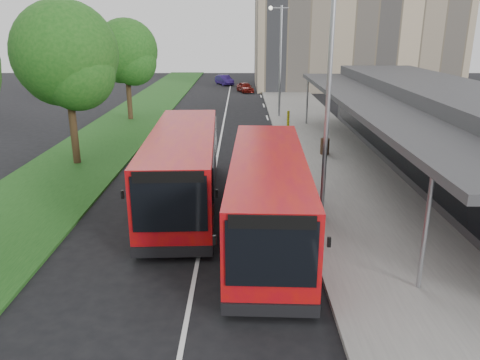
# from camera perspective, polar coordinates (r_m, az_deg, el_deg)

# --- Properties ---
(ground) EXTENTS (120.00, 120.00, 0.00)m
(ground) POSITION_cam_1_polar(r_m,az_deg,el_deg) (15.26, -4.75, -7.52)
(ground) COLOR black
(ground) RESTS_ON ground
(pavement) EXTENTS (5.00, 80.00, 0.15)m
(pavement) POSITION_cam_1_polar(r_m,az_deg,el_deg) (34.66, 8.02, 7.05)
(pavement) COLOR slate
(pavement) RESTS_ON ground
(grass_verge) EXTENTS (5.00, 80.00, 0.10)m
(grass_verge) POSITION_cam_1_polar(r_m,az_deg,el_deg) (35.33, -13.53, 6.89)
(grass_verge) COLOR #1A4616
(grass_verge) RESTS_ON ground
(lane_centre_line) EXTENTS (0.12, 70.00, 0.01)m
(lane_centre_line) POSITION_cam_1_polar(r_m,az_deg,el_deg) (29.49, -2.37, 5.15)
(lane_centre_line) COLOR silver
(lane_centre_line) RESTS_ON ground
(kerb_dashes) EXTENTS (0.12, 56.00, 0.01)m
(kerb_dashes) POSITION_cam_1_polar(r_m,az_deg,el_deg) (33.43, 3.62, 6.66)
(kerb_dashes) COLOR silver
(kerb_dashes) RESTS_ON ground
(office_block) EXTENTS (22.00, 12.00, 18.00)m
(office_block) POSITION_cam_1_polar(r_m,az_deg,el_deg) (57.20, 13.83, 19.97)
(office_block) COLOR tan
(office_block) RESTS_ON ground
(station_building) EXTENTS (7.70, 26.00, 4.00)m
(station_building) POSITION_cam_1_polar(r_m,az_deg,el_deg) (24.16, 23.60, 5.72)
(station_building) COLOR #333336
(station_building) RESTS_ON ground
(tree_mid) EXTENTS (4.92, 4.92, 7.91)m
(tree_mid) POSITION_cam_1_polar(r_m,az_deg,el_deg) (24.28, -20.43, 13.48)
(tree_mid) COLOR #362515
(tree_mid) RESTS_ON ground
(tree_far) EXTENTS (4.56, 4.56, 7.31)m
(tree_far) POSITION_cam_1_polar(r_m,az_deg,el_deg) (35.80, -13.71, 14.56)
(tree_far) COLOR #362515
(tree_far) RESTS_ON ground
(lamp_post_near) EXTENTS (1.44, 0.28, 8.00)m
(lamp_post_near) POSITION_cam_1_polar(r_m,az_deg,el_deg) (16.08, 10.47, 11.12)
(lamp_post_near) COLOR gray
(lamp_post_near) RESTS_ON pavement
(lamp_post_far) EXTENTS (1.44, 0.28, 8.00)m
(lamp_post_far) POSITION_cam_1_polar(r_m,az_deg,el_deg) (35.88, 4.83, 15.00)
(lamp_post_far) COLOR gray
(lamp_post_far) RESTS_ON pavement
(bus_main) EXTENTS (2.85, 9.82, 2.75)m
(bus_main) POSITION_cam_1_polar(r_m,az_deg,el_deg) (15.10, 3.40, -1.97)
(bus_main) COLOR #B21209
(bus_main) RESTS_ON ground
(bus_second) EXTENTS (2.98, 10.17, 2.85)m
(bus_second) POSITION_cam_1_polar(r_m,az_deg,el_deg) (18.14, -6.90, 1.54)
(bus_second) COLOR #B21209
(bus_second) RESTS_ON ground
(litter_bin) EXTENTS (0.61, 0.61, 0.85)m
(litter_bin) POSITION_cam_1_polar(r_m,az_deg,el_deg) (25.39, 10.30, 4.07)
(litter_bin) COLOR #352315
(litter_bin) RESTS_ON pavement
(bollard) EXTENTS (0.18, 0.18, 1.10)m
(bollard) POSITION_cam_1_polar(r_m,az_deg,el_deg) (32.22, 5.90, 7.43)
(bollard) COLOR #F5EB0C
(bollard) RESTS_ON pavement
(car_near) EXTENTS (2.11, 3.33, 1.06)m
(car_near) POSITION_cam_1_polar(r_m,az_deg,el_deg) (51.24, 0.63, 11.25)
(car_near) COLOR #63120E
(car_near) RESTS_ON ground
(car_far) EXTENTS (2.51, 3.67, 1.15)m
(car_far) POSITION_cam_1_polar(r_m,az_deg,el_deg) (58.20, -1.92, 12.09)
(car_far) COLOR navy
(car_far) RESTS_ON ground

